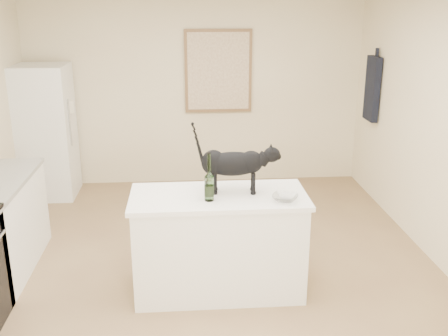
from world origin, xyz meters
TOP-DOWN VIEW (x-y plane):
  - floor at (0.00, 0.00)m, footprint 5.50×5.50m
  - wall_back at (0.00, 2.75)m, footprint 4.50×0.00m
  - island_base at (0.10, -0.20)m, footprint 1.44×0.67m
  - island_top at (0.10, -0.20)m, footprint 1.50×0.70m
  - fridge at (-1.95, 2.35)m, footprint 0.68×0.68m
  - artwork_frame at (0.30, 2.72)m, footprint 0.90×0.03m
  - artwork_canvas at (0.30, 2.70)m, footprint 0.82×0.00m
  - hanging_garment at (2.19, 2.05)m, footprint 0.08×0.34m
  - black_cat at (0.22, -0.15)m, footprint 0.67×0.25m
  - wine_bottle at (0.02, -0.32)m, footprint 0.09×0.09m
  - glass_bowl at (0.63, -0.39)m, footprint 0.27×0.27m
  - fridge_paper at (-1.60, 2.35)m, footprint 0.05×0.12m

SIDE VIEW (x-z plane):
  - floor at x=0.00m, z-range 0.00..0.00m
  - island_base at x=0.10m, z-range 0.00..0.86m
  - fridge at x=-1.95m, z-range 0.00..1.70m
  - island_top at x=0.10m, z-range 0.86..0.90m
  - glass_bowl at x=0.63m, z-range 0.90..0.95m
  - wine_bottle at x=0.02m, z-range 0.90..1.26m
  - black_cat at x=0.22m, z-range 0.90..1.36m
  - fridge_paper at x=-1.60m, z-range 1.08..1.24m
  - wall_back at x=0.00m, z-range -0.95..3.55m
  - hanging_garment at x=2.19m, z-range 1.00..1.80m
  - artwork_frame at x=0.30m, z-range 1.00..2.10m
  - artwork_canvas at x=0.30m, z-range 1.04..2.06m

